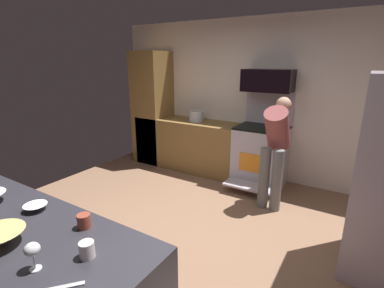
{
  "coord_description": "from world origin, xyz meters",
  "views": [
    {
      "loc": [
        1.62,
        -2.25,
        1.94
      ],
      "look_at": [
        0.04,
        0.3,
        1.05
      ],
      "focal_mm": 26.54,
      "sensor_mm": 36.0,
      "label": 1
    }
  ],
  "objects_px": {
    "mug_tea": "(84,221)",
    "wine_glass_mid": "(32,250)",
    "mug_coffee": "(87,250)",
    "microwave": "(268,81)",
    "person_cook": "(275,145)",
    "stock_pot": "(196,116)",
    "oven_range": "(261,154)",
    "mixing_bowl_prep": "(36,207)"
  },
  "relations": [
    {
      "from": "mug_tea",
      "to": "wine_glass_mid",
      "type": "bearing_deg",
      "value": -74.72
    },
    {
      "from": "mug_coffee",
      "to": "wine_glass_mid",
      "type": "bearing_deg",
      "value": -126.28
    },
    {
      "from": "microwave",
      "to": "person_cook",
      "type": "height_order",
      "value": "microwave"
    },
    {
      "from": "stock_pot",
      "to": "wine_glass_mid",
      "type": "bearing_deg",
      "value": -71.65
    },
    {
      "from": "person_cook",
      "to": "microwave",
      "type": "bearing_deg",
      "value": 118.43
    },
    {
      "from": "oven_range",
      "to": "mixing_bowl_prep",
      "type": "xyz_separation_m",
      "value": [
        -0.59,
        -3.26,
        0.42
      ]
    },
    {
      "from": "person_cook",
      "to": "wine_glass_mid",
      "type": "distance_m",
      "value": 3.02
    },
    {
      "from": "oven_range",
      "to": "mug_tea",
      "type": "height_order",
      "value": "oven_range"
    },
    {
      "from": "mixing_bowl_prep",
      "to": "wine_glass_mid",
      "type": "xyz_separation_m",
      "value": [
        0.59,
        -0.35,
        0.09
      ]
    },
    {
      "from": "oven_range",
      "to": "person_cook",
      "type": "height_order",
      "value": "oven_range"
    },
    {
      "from": "mixing_bowl_prep",
      "to": "mug_coffee",
      "type": "distance_m",
      "value": 0.75
    },
    {
      "from": "oven_range",
      "to": "person_cook",
      "type": "relative_size",
      "value": 1.0
    },
    {
      "from": "oven_range",
      "to": "mug_tea",
      "type": "distance_m",
      "value": 3.25
    },
    {
      "from": "oven_range",
      "to": "stock_pot",
      "type": "height_order",
      "value": "oven_range"
    },
    {
      "from": "oven_range",
      "to": "wine_glass_mid",
      "type": "height_order",
      "value": "oven_range"
    },
    {
      "from": "mug_tea",
      "to": "person_cook",
      "type": "bearing_deg",
      "value": 79.36
    },
    {
      "from": "mug_coffee",
      "to": "oven_range",
      "type": "bearing_deg",
      "value": 92.46
    },
    {
      "from": "wine_glass_mid",
      "to": "mug_coffee",
      "type": "xyz_separation_m",
      "value": [
        0.15,
        0.2,
        -0.07
      ]
    },
    {
      "from": "person_cook",
      "to": "mixing_bowl_prep",
      "type": "xyz_separation_m",
      "value": [
        -0.97,
        -2.65,
        0.06
      ]
    },
    {
      "from": "mug_tea",
      "to": "stock_pot",
      "type": "height_order",
      "value": "stock_pot"
    },
    {
      "from": "wine_glass_mid",
      "to": "mug_coffee",
      "type": "relative_size",
      "value": 1.67
    },
    {
      "from": "oven_range",
      "to": "mixing_bowl_prep",
      "type": "height_order",
      "value": "oven_range"
    },
    {
      "from": "mixing_bowl_prep",
      "to": "oven_range",
      "type": "bearing_deg",
      "value": 79.71
    },
    {
      "from": "microwave",
      "to": "mug_coffee",
      "type": "relative_size",
      "value": 7.92
    },
    {
      "from": "mug_tea",
      "to": "microwave",
      "type": "bearing_deg",
      "value": 88.1
    },
    {
      "from": "oven_range",
      "to": "person_cook",
      "type": "distance_m",
      "value": 0.8
    },
    {
      "from": "oven_range",
      "to": "stock_pot",
      "type": "relative_size",
      "value": 5.53
    },
    {
      "from": "person_cook",
      "to": "mixing_bowl_prep",
      "type": "relative_size",
      "value": 9.08
    },
    {
      "from": "person_cook",
      "to": "mug_tea",
      "type": "distance_m",
      "value": 2.66
    },
    {
      "from": "oven_range",
      "to": "wine_glass_mid",
      "type": "relative_size",
      "value": 9.45
    },
    {
      "from": "microwave",
      "to": "stock_pot",
      "type": "height_order",
      "value": "microwave"
    },
    {
      "from": "person_cook",
      "to": "stock_pot",
      "type": "distance_m",
      "value": 1.71
    },
    {
      "from": "oven_range",
      "to": "person_cook",
      "type": "xyz_separation_m",
      "value": [
        0.38,
        -0.61,
        0.36
      ]
    },
    {
      "from": "mixing_bowl_prep",
      "to": "mug_coffee",
      "type": "bearing_deg",
      "value": -10.82
    },
    {
      "from": "person_cook",
      "to": "mug_coffee",
      "type": "height_order",
      "value": "person_cook"
    },
    {
      "from": "oven_range",
      "to": "stock_pot",
      "type": "distance_m",
      "value": 1.3
    },
    {
      "from": "wine_glass_mid",
      "to": "mug_tea",
      "type": "relative_size",
      "value": 1.72
    },
    {
      "from": "mug_coffee",
      "to": "stock_pot",
      "type": "bearing_deg",
      "value": 111.59
    },
    {
      "from": "wine_glass_mid",
      "to": "mug_tea",
      "type": "bearing_deg",
      "value": 105.28
    },
    {
      "from": "oven_range",
      "to": "microwave",
      "type": "relative_size",
      "value": 2.0
    },
    {
      "from": "microwave",
      "to": "mixing_bowl_prep",
      "type": "height_order",
      "value": "microwave"
    },
    {
      "from": "oven_range",
      "to": "wine_glass_mid",
      "type": "distance_m",
      "value": 3.64
    }
  ]
}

